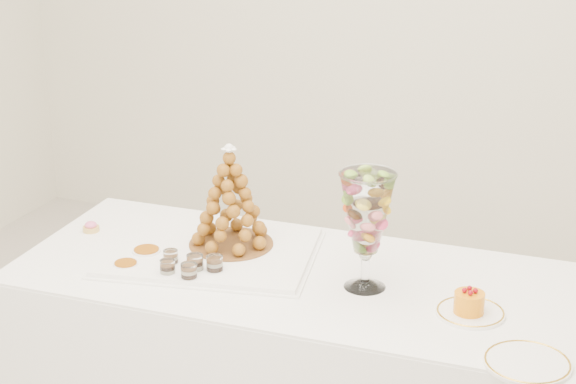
% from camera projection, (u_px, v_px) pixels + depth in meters
% --- Properties ---
extents(buffet_table, '(1.96, 0.87, 0.73)m').
position_uv_depth(buffet_table, '(313.00, 377.00, 3.15)').
color(buffet_table, white).
rests_on(buffet_table, ground).
extents(lace_tray, '(0.75, 0.62, 0.02)m').
position_uv_depth(lace_tray, '(210.00, 252.00, 3.16)').
color(lace_tray, white).
rests_on(lace_tray, buffet_table).
extents(macaron_vase, '(0.17, 0.17, 0.37)m').
position_uv_depth(macaron_vase, '(367.00, 214.00, 2.86)').
color(macaron_vase, white).
rests_on(macaron_vase, buffet_table).
extents(cake_plate, '(0.20, 0.20, 0.01)m').
position_uv_depth(cake_plate, '(470.00, 313.00, 2.78)').
color(cake_plate, white).
rests_on(cake_plate, buffet_table).
extents(spare_plate, '(0.23, 0.23, 0.01)m').
position_uv_depth(spare_plate, '(527.00, 363.00, 2.51)').
color(spare_plate, white).
rests_on(spare_plate, buffet_table).
extents(pink_tart, '(0.06, 0.06, 0.04)m').
position_uv_depth(pink_tart, '(91.00, 227.00, 3.35)').
color(pink_tart, tan).
rests_on(pink_tart, buffet_table).
extents(verrine_a, '(0.06, 0.06, 0.06)m').
position_uv_depth(verrine_a, '(171.00, 260.00, 3.05)').
color(verrine_a, white).
rests_on(verrine_a, buffet_table).
extents(verrine_b, '(0.06, 0.06, 0.07)m').
position_uv_depth(verrine_b, '(195.00, 265.00, 3.01)').
color(verrine_b, white).
rests_on(verrine_b, buffet_table).
extents(verrine_c, '(0.06, 0.06, 0.07)m').
position_uv_depth(verrine_c, '(215.00, 266.00, 3.00)').
color(verrine_c, white).
rests_on(verrine_c, buffet_table).
extents(verrine_d, '(0.05, 0.05, 0.06)m').
position_uv_depth(verrine_d, '(168.00, 270.00, 2.98)').
color(verrine_d, white).
rests_on(verrine_d, buffet_table).
extents(verrine_e, '(0.05, 0.05, 0.07)m').
position_uv_depth(verrine_e, '(189.00, 274.00, 2.95)').
color(verrine_e, white).
rests_on(verrine_e, buffet_table).
extents(ramekin_back, '(0.09, 0.09, 0.03)m').
position_uv_depth(ramekin_back, '(147.00, 254.00, 3.14)').
color(ramekin_back, white).
rests_on(ramekin_back, buffet_table).
extents(ramekin_front, '(0.08, 0.08, 0.02)m').
position_uv_depth(ramekin_front, '(126.00, 267.00, 3.05)').
color(ramekin_front, white).
rests_on(ramekin_front, buffet_table).
extents(croquembouche, '(0.29, 0.29, 0.35)m').
position_uv_depth(croquembouche, '(230.00, 197.00, 3.13)').
color(croquembouche, brown).
rests_on(croquembouche, lace_tray).
extents(mousse_cake, '(0.09, 0.09, 0.08)m').
position_uv_depth(mousse_cake, '(469.00, 302.00, 2.76)').
color(mousse_cake, orange).
rests_on(mousse_cake, cake_plate).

